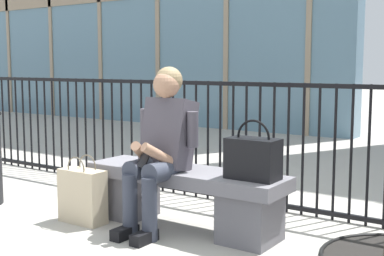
% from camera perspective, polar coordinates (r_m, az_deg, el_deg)
% --- Properties ---
extents(ground_plane, '(60.00, 60.00, 0.00)m').
position_cam_1_polar(ground_plane, '(4.02, -0.83, -10.83)').
color(ground_plane, '#B2ADA3').
extents(stone_bench, '(1.60, 0.44, 0.45)m').
position_cam_1_polar(stone_bench, '(3.94, -0.83, -7.07)').
color(stone_bench, slate).
rests_on(stone_bench, ground).
extents(seated_person_with_phone, '(0.52, 0.66, 1.21)m').
position_cam_1_polar(seated_person_with_phone, '(3.84, -3.39, -1.70)').
color(seated_person_with_phone, '#383D4C').
rests_on(seated_person_with_phone, ground).
extents(handbag_on_bench, '(0.36, 0.20, 0.41)m').
position_cam_1_polar(handbag_on_bench, '(3.57, 6.68, -3.25)').
color(handbag_on_bench, black).
rests_on(handbag_on_bench, stone_bench).
extents(shopping_bag, '(0.38, 0.17, 0.53)m').
position_cam_1_polar(shopping_bag, '(4.17, -11.88, -7.23)').
color(shopping_bag, beige).
rests_on(shopping_bag, ground).
extents(plaza_railing, '(9.60, 0.04, 1.08)m').
position_cam_1_polar(plaza_railing, '(4.58, 5.20, -1.63)').
color(plaza_railing, black).
rests_on(plaza_railing, ground).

